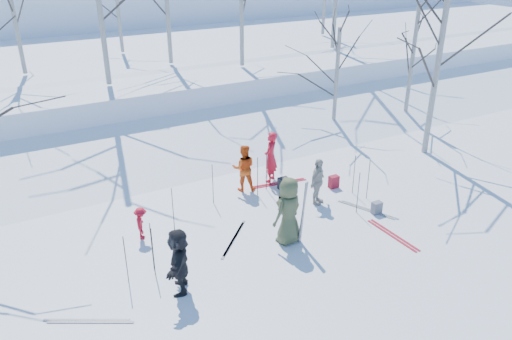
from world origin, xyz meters
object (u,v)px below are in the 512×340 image
skier_cream_east (318,182)px  skier_grey_west (179,261)px  backpack_red (334,182)px  backpack_grey (377,208)px  skier_olive_center (288,211)px  dog (285,203)px  skier_red_north (271,157)px  skier_red_seated (141,223)px  skier_redor_behind (244,168)px  backpack_dark (283,183)px

skier_cream_east → skier_grey_west: bearing=168.9°
backpack_red → backpack_grey: backpack_red is taller
skier_olive_center → skier_grey_west: 3.39m
dog → backpack_grey: dog is taller
skier_cream_east → skier_grey_west: 5.66m
dog → skier_red_north: bearing=-120.3°
skier_cream_east → skier_grey_west: skier_grey_west is taller
skier_red_seated → skier_grey_west: 2.66m
skier_olive_center → skier_redor_behind: size_ratio=1.21×
skier_red_north → dog: 2.26m
skier_redor_behind → dog: bearing=127.2°
skier_cream_east → backpack_grey: (1.23, -1.41, -0.56)m
skier_redor_behind → skier_cream_east: skier_redor_behind is taller
backpack_grey → backpack_dark: backpack_dark is taller
skier_cream_east → backpack_grey: size_ratio=3.97×
skier_grey_west → dog: bearing=139.7°
skier_redor_behind → skier_red_seated: 4.06m
skier_cream_east → backpack_red: skier_cream_east is taller
skier_redor_behind → backpack_grey: 4.40m
skier_olive_center → skier_redor_behind: bearing=-113.5°
skier_red_north → skier_red_seated: size_ratio=1.86×
skier_redor_behind → backpack_dark: size_ratio=3.97×
skier_red_seated → dog: bearing=-82.5°
skier_cream_east → skier_redor_behind: bearing=98.0°
backpack_red → skier_redor_behind: bearing=154.3°
skier_olive_center → skier_red_seated: skier_olive_center is taller
dog → backpack_dark: (0.76, 1.30, -0.07)m
skier_red_north → dog: (-0.70, -2.06, -0.61)m
skier_red_seated → skier_grey_west: bearing=-161.5°
skier_red_seated → backpack_red: size_ratio=2.27×
skier_red_north → skier_olive_center: bearing=26.6°
skier_red_north → skier_redor_behind: size_ratio=1.11×
skier_red_seated → backpack_dark: 5.08m
skier_red_seated → backpack_red: skier_red_seated is taller
skier_cream_east → backpack_red: size_ratio=3.59×
skier_red_north → skier_grey_west: bearing=-0.2°
backpack_red → backpack_dark: size_ratio=1.05×
dog → backpack_red: 2.36m
backpack_red → backpack_grey: bearing=-87.2°
skier_redor_behind → backpack_grey: size_ratio=4.18×
skier_olive_center → skier_cream_east: size_ratio=1.28×
skier_red_north → backpack_grey: size_ratio=4.66×
backpack_grey → skier_redor_behind: bearing=130.2°
skier_red_north → backpack_red: (1.60, -1.48, -0.68)m
skier_olive_center → backpack_grey: (3.19, 0.01, -0.77)m
skier_red_north → backpack_red: skier_red_north is taller
skier_red_seated → skier_grey_west: size_ratio=0.58×
skier_red_seated → backpack_grey: 6.98m
skier_red_seated → backpack_grey: skier_red_seated is taller
skier_redor_behind → skier_red_seated: (-3.85, -1.25, -0.32)m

